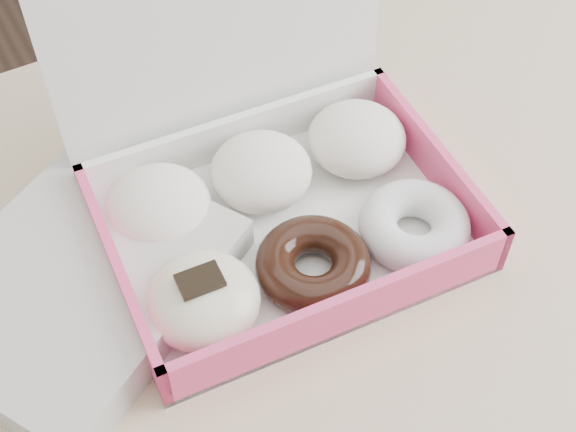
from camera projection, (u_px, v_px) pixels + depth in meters
table at (409, 258)px, 0.85m from camera, size 1.20×0.80×0.75m
donut_box at (274, 196)px, 0.75m from camera, size 0.35×0.30×0.24m
newspapers at (78, 286)px, 0.71m from camera, size 0.32×0.31×0.04m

